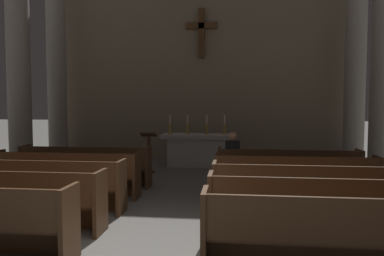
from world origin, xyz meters
name	(u,v)px	position (x,y,z in m)	size (l,w,h in m)	color
pew_left_row_2	(4,200)	(-2.33, 0.99, 0.48)	(3.09, 0.50, 0.95)	brown
pew_left_row_3	(39,185)	(-2.33, 2.01, 0.48)	(3.09, 0.50, 0.95)	brown
pew_left_row_4	(65,174)	(-2.33, 3.04, 0.48)	(3.09, 0.50, 0.95)	brown
pew_left_row_5	(85,166)	(-2.33, 4.07, 0.48)	(3.09, 0.50, 0.95)	brown
pew_right_row_1	(341,236)	(2.33, -0.04, 0.48)	(3.09, 0.50, 0.95)	brown
pew_right_row_2	(320,209)	(2.33, 0.99, 0.48)	(3.09, 0.50, 0.95)	brown
pew_right_row_3	(306,192)	(2.33, 2.01, 0.48)	(3.09, 0.50, 0.95)	brown
pew_right_row_4	(296,179)	(2.33, 3.04, 0.48)	(3.09, 0.50, 0.95)	brown
pew_right_row_5	(288,170)	(2.33, 4.07, 0.48)	(3.09, 0.50, 0.95)	brown
column_left_third	(18,52)	(-4.84, 5.55, 3.39)	(0.94, 0.94, 6.94)	#ADA89E
column_left_fourth	(57,61)	(-4.84, 7.77, 3.39)	(0.94, 0.94, 6.94)	#ADA89E
column_right_fourth	(355,57)	(4.84, 7.77, 3.39)	(0.94, 0.94, 6.94)	#ADA89E
altar	(197,149)	(0.00, 7.16, 0.53)	(2.20, 0.90, 1.01)	#BCB7AD
candlestick_outer_left	(170,128)	(-0.85, 7.16, 1.19)	(0.16, 0.16, 0.59)	#B79338
candlestick_inner_left	(187,128)	(-0.30, 7.16, 1.19)	(0.16, 0.16, 0.59)	#B79338
candlestick_inner_right	(207,128)	(0.30, 7.16, 1.19)	(0.16, 0.16, 0.59)	#B79338
candlestick_outer_right	(225,128)	(0.85, 7.16, 1.19)	(0.16, 0.16, 0.59)	#B79338
apse_with_cross	(202,46)	(0.00, 8.87, 3.97)	(10.67, 0.45, 7.94)	gray
lectern	(149,153)	(-1.25, 5.96, 0.55)	(0.44, 0.36, 1.15)	brown
lone_worshipper	(232,159)	(1.11, 4.11, 0.69)	(0.32, 0.43, 1.32)	#26262B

